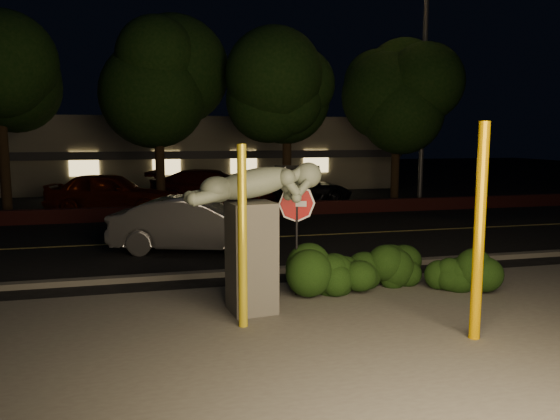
# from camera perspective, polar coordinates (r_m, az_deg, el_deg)

# --- Properties ---
(ground) EXTENTS (90.00, 90.00, 0.00)m
(ground) POSITION_cam_1_polar(r_m,az_deg,el_deg) (19.03, -4.45, -1.32)
(ground) COLOR black
(ground) RESTS_ON ground
(patio) EXTENTS (14.00, 6.00, 0.02)m
(patio) POSITION_cam_1_polar(r_m,az_deg,el_deg) (8.67, 7.88, -12.55)
(patio) COLOR #4C4944
(patio) RESTS_ON ground
(road) EXTENTS (80.00, 8.00, 0.01)m
(road) POSITION_cam_1_polar(r_m,az_deg,el_deg) (16.12, -2.69, -2.95)
(road) COLOR black
(road) RESTS_ON ground
(lane_marking) EXTENTS (80.00, 0.12, 0.00)m
(lane_marking) POSITION_cam_1_polar(r_m,az_deg,el_deg) (16.12, -2.69, -2.90)
(lane_marking) COLOR gold
(lane_marking) RESTS_ON road
(curb) EXTENTS (80.00, 0.25, 0.12)m
(curb) POSITION_cam_1_polar(r_m,az_deg,el_deg) (12.20, 1.07, -6.20)
(curb) COLOR #4C4944
(curb) RESTS_ON ground
(brick_wall) EXTENTS (40.00, 0.35, 0.50)m
(brick_wall) POSITION_cam_1_polar(r_m,az_deg,el_deg) (20.26, -5.06, -0.05)
(brick_wall) COLOR #4F1B19
(brick_wall) RESTS_ON ground
(parking_lot) EXTENTS (40.00, 12.00, 0.01)m
(parking_lot) POSITION_cam_1_polar(r_m,az_deg,el_deg) (25.89, -7.00, 1.10)
(parking_lot) COLOR black
(parking_lot) RESTS_ON ground
(building) EXTENTS (22.00, 10.20, 4.00)m
(building) POSITION_cam_1_polar(r_m,az_deg,el_deg) (33.68, -8.70, 6.02)
(building) COLOR gray
(building) RESTS_ON ground
(tree_far_b) EXTENTS (5.20, 5.20, 8.41)m
(tree_far_b) POSITION_cam_1_polar(r_m,az_deg,el_deg) (21.95, -12.76, 15.59)
(tree_far_b) COLOR black
(tree_far_b) RESTS_ON ground
(tree_far_c) EXTENTS (4.80, 4.80, 7.84)m
(tree_far_c) POSITION_cam_1_polar(r_m,az_deg,el_deg) (22.20, 0.75, 14.67)
(tree_far_c) COLOR black
(tree_far_c) RESTS_ON ground
(tree_far_d) EXTENTS (4.40, 4.40, 7.42)m
(tree_far_d) POSITION_cam_1_polar(r_m,az_deg,el_deg) (24.37, 12.21, 13.31)
(tree_far_d) COLOR black
(tree_far_d) RESTS_ON ground
(yellow_pole_left) EXTENTS (0.14, 0.14, 2.89)m
(yellow_pole_left) POSITION_cam_1_polar(r_m,az_deg,el_deg) (8.47, -3.95, -2.90)
(yellow_pole_left) COLOR yellow
(yellow_pole_left) RESTS_ON ground
(yellow_pole_right) EXTENTS (0.16, 0.16, 3.22)m
(yellow_pole_right) POSITION_cam_1_polar(r_m,az_deg,el_deg) (8.43, 20.10, -2.28)
(yellow_pole_right) COLOR #E7A600
(yellow_pole_right) RESTS_ON ground
(signpost) EXTENTS (0.78, 0.35, 2.47)m
(signpost) POSITION_cam_1_polar(r_m,az_deg,el_deg) (10.10, 1.76, 0.64)
(signpost) COLOR black
(signpost) RESTS_ON ground
(sculpture) EXTENTS (2.40, 0.88, 2.55)m
(sculpture) POSITION_cam_1_polar(r_m,az_deg,el_deg) (9.21, -2.77, -1.20)
(sculpture) COLOR #4C4944
(sculpture) RESTS_ON ground
(hedge_center) EXTENTS (2.11, 1.27, 1.03)m
(hedge_center) POSITION_cam_1_polar(r_m,az_deg,el_deg) (10.51, 6.05, -6.00)
(hedge_center) COLOR black
(hedge_center) RESTS_ON ground
(hedge_right) EXTENTS (1.59, 1.03, 0.97)m
(hedge_right) POSITION_cam_1_polar(r_m,az_deg,el_deg) (11.28, 11.65, -5.32)
(hedge_right) COLOR black
(hedge_right) RESTS_ON ground
(hedge_far_right) EXTENTS (1.35, 0.89, 0.90)m
(hedge_far_right) POSITION_cam_1_polar(r_m,az_deg,el_deg) (11.15, 18.32, -5.89)
(hedge_far_right) COLOR black
(hedge_far_right) RESTS_ON ground
(streetlight) EXTENTS (1.56, 0.46, 10.36)m
(streetlight) POSITION_cam_1_polar(r_m,az_deg,el_deg) (24.42, 14.35, 15.00)
(streetlight) COLOR #47474C
(streetlight) RESTS_ON ground
(silver_sedan) EXTENTS (4.57, 2.69, 1.42)m
(silver_sedan) POSITION_cam_1_polar(r_m,az_deg,el_deg) (14.35, -8.80, -1.51)
(silver_sedan) COLOR #B1B0B6
(silver_sedan) RESTS_ON ground
(parked_car_red) EXTENTS (5.03, 2.92, 1.61)m
(parked_car_red) POSITION_cam_1_polar(r_m,az_deg,el_deg) (22.12, -17.38, 1.74)
(parked_car_red) COLOR #691702
(parked_car_red) RESTS_ON ground
(parked_car_darkred) EXTENTS (5.79, 3.51, 1.57)m
(parked_car_darkred) POSITION_cam_1_polar(r_m,az_deg,el_deg) (23.37, -6.97, 2.30)
(parked_car_darkred) COLOR #3C0B06
(parked_car_darkred) RESTS_ON ground
(parked_car_dark) EXTENTS (4.62, 2.16, 1.28)m
(parked_car_dark) POSITION_cam_1_polar(r_m,az_deg,el_deg) (24.25, 2.14, 2.20)
(parked_car_dark) COLOR black
(parked_car_dark) RESTS_ON ground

